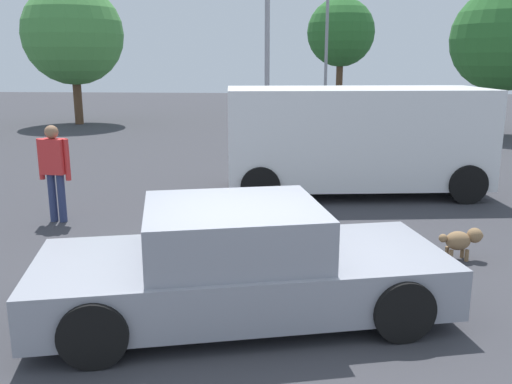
# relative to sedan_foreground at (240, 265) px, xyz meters

# --- Properties ---
(ground_plane) EXTENTS (80.00, 80.00, 0.00)m
(ground_plane) POSITION_rel_sedan_foreground_xyz_m (0.11, -0.08, -0.57)
(ground_plane) COLOR #38383D
(sedan_foreground) EXTENTS (4.65, 2.71, 1.25)m
(sedan_foreground) POSITION_rel_sedan_foreground_xyz_m (0.00, 0.00, 0.00)
(sedan_foreground) COLOR gray
(sedan_foreground) RESTS_ON ground_plane
(dog) EXTENTS (0.62, 0.31, 0.46)m
(dog) POSITION_rel_sedan_foreground_xyz_m (2.91, 1.91, -0.28)
(dog) COLOR olive
(dog) RESTS_ON ground_plane
(van_white) EXTENTS (5.42, 2.77, 2.17)m
(van_white) POSITION_rel_sedan_foreground_xyz_m (1.80, 5.85, 0.60)
(van_white) COLOR white
(van_white) RESTS_ON ground_plane
(pedestrian) EXTENTS (0.57, 0.28, 1.66)m
(pedestrian) POSITION_rel_sedan_foreground_xyz_m (-3.49, 3.32, 0.42)
(pedestrian) COLOR navy
(pedestrian) RESTS_ON ground_plane
(light_post_near) EXTENTS (0.44, 0.44, 6.31)m
(light_post_near) POSITION_rel_sedan_foreground_xyz_m (-0.26, 10.29, 3.72)
(light_post_near) COLOR gray
(light_post_near) RESTS_ON ground_plane
(light_post_mid) EXTENTS (0.44, 0.44, 5.96)m
(light_post_mid) POSITION_rel_sedan_foreground_xyz_m (1.88, 20.25, 3.52)
(light_post_mid) COLOR gray
(light_post_mid) RESTS_ON ground_plane
(tree_back_left) EXTENTS (3.63, 3.63, 5.23)m
(tree_back_left) POSITION_rel_sedan_foreground_xyz_m (7.81, 15.11, 2.82)
(tree_back_left) COLOR brown
(tree_back_left) RESTS_ON ground_plane
(tree_back_center) EXTENTS (4.14, 4.14, 5.79)m
(tree_back_center) POSITION_rel_sedan_foreground_xyz_m (-8.74, 17.59, 3.14)
(tree_back_center) COLOR brown
(tree_back_center) RESTS_ON ground_plane
(tree_back_right) EXTENTS (3.64, 3.64, 5.95)m
(tree_back_right) POSITION_rel_sedan_foreground_xyz_m (2.91, 25.64, 3.53)
(tree_back_right) COLOR brown
(tree_back_right) RESTS_ON ground_plane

